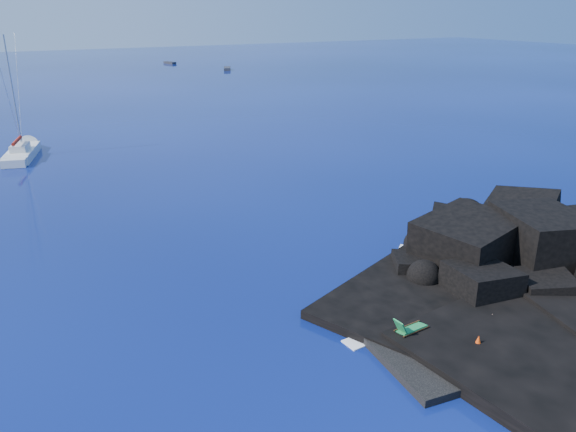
# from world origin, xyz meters

# --- Properties ---
(ground) EXTENTS (400.00, 400.00, 0.00)m
(ground) POSITION_xyz_m (0.00, 0.00, 0.00)
(ground) COLOR #040E3E
(ground) RESTS_ON ground
(headland) EXTENTS (24.00, 24.00, 3.60)m
(headland) POSITION_xyz_m (13.00, 3.00, 0.00)
(headland) COLOR black
(headland) RESTS_ON ground
(beach) EXTENTS (9.08, 6.86, 0.70)m
(beach) POSITION_xyz_m (4.50, 0.50, 0.00)
(beach) COLOR black
(beach) RESTS_ON ground
(surf_foam) EXTENTS (10.00, 8.00, 0.06)m
(surf_foam) POSITION_xyz_m (5.00, 5.00, 0.00)
(surf_foam) COLOR white
(surf_foam) RESTS_ON ground
(sailboat) EXTENTS (5.15, 11.31, 11.62)m
(sailboat) POSITION_xyz_m (-9.72, 45.42, 0.00)
(sailboat) COLOR silver
(sailboat) RESTS_ON ground
(deck_chair) EXTENTS (1.64, 0.82, 1.09)m
(deck_chair) POSITION_xyz_m (2.39, 1.64, 0.90)
(deck_chair) COLOR #1B7C3D
(deck_chair) RESTS_ON beach
(towel) EXTENTS (1.72, 0.89, 0.04)m
(towel) POSITION_xyz_m (6.05, 0.90, 0.37)
(towel) COLOR white
(towel) RESTS_ON beach
(sunbather) EXTENTS (1.62, 0.54, 0.25)m
(sunbather) POSITION_xyz_m (6.05, 0.90, 0.52)
(sunbather) COLOR tan
(sunbather) RESTS_ON towel
(marker_cone) EXTENTS (0.48, 0.48, 0.62)m
(marker_cone) POSITION_xyz_m (4.18, -0.49, 0.66)
(marker_cone) COLOR #E9430C
(marker_cone) RESTS_ON beach
(distant_boat_a) EXTENTS (2.38, 4.23, 0.54)m
(distant_boat_a) POSITION_xyz_m (32.90, 133.39, 0.00)
(distant_boat_a) COLOR #242428
(distant_boat_a) RESTS_ON ground
(distant_boat_b) EXTENTS (3.31, 5.07, 0.65)m
(distant_boat_b) POSITION_xyz_m (40.02, 111.76, 0.00)
(distant_boat_b) COLOR #292A2F
(distant_boat_b) RESTS_ON ground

